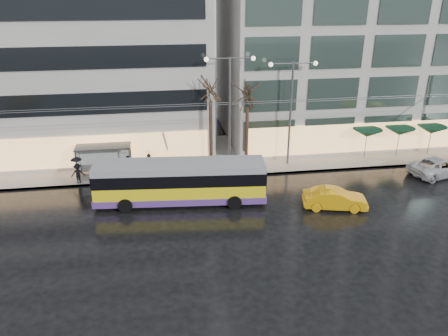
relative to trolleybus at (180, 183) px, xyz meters
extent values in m
plane|color=black|center=(2.37, -5.24, -1.47)|extent=(140.00, 140.00, 0.00)
cube|color=gray|center=(4.37, 8.76, -1.40)|extent=(80.00, 10.00, 0.15)
cube|color=slate|center=(4.37, 3.81, -1.40)|extent=(80.00, 0.10, 0.15)
cube|color=#9F9C98|center=(-13.63, 13.76, 9.68)|extent=(34.00, 14.00, 22.00)
cube|color=#9F9C98|center=(21.37, 13.76, 11.18)|extent=(32.00, 14.00, 25.00)
cube|color=yellow|center=(0.00, 0.00, -0.45)|extent=(11.79, 3.44, 1.45)
cube|color=#553483|center=(0.00, 0.00, -0.94)|extent=(11.83, 3.48, 0.48)
cube|color=black|center=(0.00, 0.00, 0.61)|extent=(11.81, 3.46, 0.87)
cube|color=gray|center=(0.00, 0.00, 1.29)|extent=(11.79, 3.44, 0.48)
cube|color=black|center=(5.82, -0.52, 0.46)|extent=(0.25, 2.22, 1.26)
cube|color=black|center=(-5.81, 0.52, 0.46)|extent=(0.25, 2.22, 1.26)
cylinder|color=black|center=(3.77, 0.88, -0.99)|extent=(0.99, 0.42, 0.97)
cylinder|color=black|center=(3.56, -1.53, -0.99)|extent=(0.99, 0.42, 0.97)
cylinder|color=black|center=(-3.56, 1.53, -0.99)|extent=(0.99, 0.42, 0.97)
cylinder|color=black|center=(-3.77, -0.88, -0.99)|extent=(0.99, 0.42, 0.97)
cylinder|color=#595B60|center=(-0.88, 1.00, 2.69)|extent=(0.38, 3.59, 2.55)
cylinder|color=#595B60|center=(-0.84, 1.48, 2.69)|extent=(0.38, 3.59, 2.55)
cylinder|color=#595B60|center=(3.37, 0.51, 5.33)|extent=(42.00, 0.04, 0.04)
cylinder|color=#595B60|center=(3.37, 1.01, 5.33)|extent=(42.00, 0.04, 0.04)
cube|color=#595B60|center=(-5.63, 5.26, 1.13)|extent=(4.20, 1.60, 0.12)
cube|color=silver|center=(-5.63, 5.96, -0.12)|extent=(4.00, 0.05, 2.20)
cube|color=white|center=(-7.68, 5.26, -0.12)|extent=(0.10, 1.40, 2.20)
cylinder|color=#595B60|center=(-7.63, 4.56, -0.12)|extent=(0.10, 0.10, 2.40)
cylinder|color=#595B60|center=(-7.63, 5.96, -0.12)|extent=(0.10, 0.10, 2.40)
cylinder|color=#595B60|center=(-3.63, 4.56, -0.12)|extent=(0.10, 0.10, 2.40)
cylinder|color=#595B60|center=(-3.63, 5.96, -0.12)|extent=(0.10, 0.10, 2.40)
cylinder|color=#595B60|center=(4.37, 5.56, 3.18)|extent=(0.18, 0.18, 9.00)
cylinder|color=#595B60|center=(3.47, 5.56, 7.58)|extent=(1.80, 0.10, 0.10)
cylinder|color=#595B60|center=(5.27, 5.56, 7.58)|extent=(1.80, 0.10, 0.10)
sphere|color=#FFF2CC|center=(2.57, 5.56, 7.53)|extent=(0.36, 0.36, 0.36)
sphere|color=#FFF2CC|center=(6.17, 5.56, 7.53)|extent=(0.36, 0.36, 0.36)
cylinder|color=#595B60|center=(9.37, 5.56, 2.93)|extent=(0.18, 0.18, 8.50)
cylinder|color=#595B60|center=(8.47, 5.56, 7.08)|extent=(1.80, 0.10, 0.10)
cylinder|color=#595B60|center=(10.27, 5.56, 7.08)|extent=(1.80, 0.10, 0.10)
sphere|color=#FFF2CC|center=(7.57, 5.56, 7.03)|extent=(0.36, 0.36, 0.36)
sphere|color=#FFF2CC|center=(11.17, 5.56, 7.03)|extent=(0.36, 0.36, 0.36)
cylinder|color=black|center=(2.87, 5.76, 1.48)|extent=(0.28, 0.28, 5.60)
cylinder|color=black|center=(5.87, 5.96, 1.13)|extent=(0.28, 0.28, 4.90)
cylinder|color=#595B60|center=(16.37, 5.76, -0.22)|extent=(0.06, 0.06, 2.20)
cone|color=#0E3621|center=(16.37, 5.76, 0.98)|extent=(2.50, 2.50, 0.70)
cylinder|color=#595B60|center=(19.37, 5.76, -0.22)|extent=(0.06, 0.06, 2.20)
cone|color=#0E3621|center=(19.37, 5.76, 0.98)|extent=(2.50, 2.50, 0.70)
cylinder|color=#595B60|center=(22.37, 5.76, -0.22)|extent=(0.06, 0.06, 2.20)
cone|color=#0E3621|center=(22.37, 5.76, 0.98)|extent=(2.50, 2.50, 0.70)
imported|color=#F0A80C|center=(10.34, -2.46, -0.76)|extent=(4.53, 2.43, 1.42)
imported|color=silver|center=(20.90, 1.70, -0.74)|extent=(5.66, 3.49, 1.46)
imported|color=black|center=(-2.16, 4.50, -0.35)|extent=(0.79, 0.60, 1.94)
imported|color=#D547AB|center=(-2.16, 4.50, 0.43)|extent=(1.14, 1.15, 0.88)
imported|color=black|center=(-3.82, 4.82, -0.45)|extent=(1.06, 0.98, 1.75)
imported|color=black|center=(-7.55, 4.16, -0.54)|extent=(1.07, 0.69, 1.57)
imported|color=black|center=(-7.55, 4.16, 0.43)|extent=(0.91, 0.91, 0.72)
camera|label=1|loc=(-1.14, -27.60, 12.68)|focal=35.00mm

